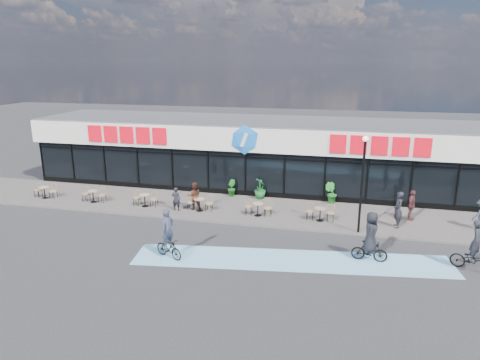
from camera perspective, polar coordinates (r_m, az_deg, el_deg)
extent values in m
plane|color=#28282B|center=(21.47, -3.44, -7.81)|extent=(120.00, 120.00, 0.00)
cube|color=#5D5653|center=(25.49, -0.52, -3.80)|extent=(44.00, 5.00, 0.10)
cube|color=#6FB2D1|center=(19.40, 6.83, -10.57)|extent=(14.17, 4.13, 0.01)
cube|color=black|center=(30.23, 1.99, 2.18)|extent=(30.00, 6.00, 3.00)
cube|color=beige|center=(29.65, 1.97, 6.35)|extent=(30.60, 6.30, 1.50)
cube|color=#47474C|center=(29.67, 2.04, 7.92)|extent=(30.60, 6.30, 0.10)
cube|color=navy|center=(26.99, 0.73, 3.92)|extent=(30.60, 0.08, 0.18)
cube|color=black|center=(27.09, 0.73, 3.10)|extent=(30.00, 0.06, 0.08)
cube|color=black|center=(27.73, 0.72, -1.85)|extent=(30.00, 0.10, 0.40)
cube|color=red|center=(29.40, -14.86, 5.86)|extent=(5.63, 0.18, 1.10)
cube|color=red|center=(26.05, 18.08, 4.40)|extent=(5.63, 0.18, 1.10)
ellipsoid|color=blue|center=(26.60, 0.61, 5.39)|extent=(1.90, 0.24, 1.90)
cylinder|color=black|center=(33.88, -24.88, 2.19)|extent=(0.10, 0.10, 3.00)
cylinder|color=black|center=(32.40, -21.40, 2.01)|extent=(0.10, 0.10, 3.00)
cylinder|color=black|center=(31.06, -17.59, 1.81)|extent=(0.10, 0.10, 3.00)
cylinder|color=black|center=(29.87, -13.46, 1.58)|extent=(0.10, 0.10, 3.00)
cylinder|color=black|center=(28.84, -9.02, 1.33)|extent=(0.10, 0.10, 3.00)
cylinder|color=black|center=(28.00, -4.28, 1.05)|extent=(0.10, 0.10, 3.00)
cylinder|color=black|center=(27.36, 0.72, 0.74)|extent=(0.10, 0.10, 3.00)
cylinder|color=black|center=(26.94, 5.91, 0.42)|extent=(0.10, 0.10, 3.00)
cylinder|color=black|center=(26.75, 11.22, 0.09)|extent=(0.10, 0.10, 3.00)
cylinder|color=black|center=(26.79, 16.57, -0.25)|extent=(0.10, 0.10, 3.00)
cylinder|color=black|center=(27.06, 21.85, -0.57)|extent=(0.10, 0.10, 3.00)
cylinder|color=black|center=(27.56, 26.98, -0.89)|extent=(0.10, 0.10, 3.00)
cylinder|color=black|center=(22.01, 15.91, -1.00)|extent=(0.12, 0.12, 4.72)
sphere|color=#FFF2CC|center=(21.46, 16.40, 5.31)|extent=(0.28, 0.28, 0.28)
cylinder|color=tan|center=(29.70, -24.70, -0.88)|extent=(0.60, 0.60, 0.04)
cylinder|color=black|center=(29.80, -24.62, -1.52)|extent=(0.06, 0.06, 0.70)
cylinder|color=black|center=(29.90, -24.54, -2.18)|extent=(0.40, 0.40, 0.02)
cylinder|color=tan|center=(27.74, -19.06, -1.39)|extent=(0.60, 0.60, 0.04)
cylinder|color=black|center=(27.84, -18.99, -2.08)|extent=(0.06, 0.06, 0.70)
cylinder|color=black|center=(27.95, -18.93, -2.78)|extent=(0.40, 0.40, 0.02)
cylinder|color=tan|center=(26.09, -12.63, -1.95)|extent=(0.60, 0.60, 0.04)
cylinder|color=black|center=(26.19, -12.59, -2.68)|extent=(0.06, 0.06, 0.70)
cylinder|color=black|center=(26.31, -12.54, -3.42)|extent=(0.40, 0.40, 0.02)
cylinder|color=tan|center=(24.81, -5.44, -2.55)|extent=(0.60, 0.60, 0.04)
cylinder|color=black|center=(24.92, -5.42, -3.31)|extent=(0.06, 0.06, 0.70)
cylinder|color=black|center=(25.04, -5.40, -4.09)|extent=(0.40, 0.40, 0.02)
cylinder|color=tan|center=(23.96, 2.41, -3.16)|extent=(0.60, 0.60, 0.04)
cylinder|color=black|center=(24.07, 2.40, -3.95)|extent=(0.06, 0.06, 0.70)
cylinder|color=black|center=(24.19, 2.39, -4.75)|extent=(0.40, 0.40, 0.02)
cylinder|color=tan|center=(23.58, 10.67, -3.73)|extent=(0.60, 0.60, 0.04)
cylinder|color=black|center=(23.70, 10.63, -4.53)|extent=(0.06, 0.06, 0.70)
cylinder|color=black|center=(23.83, 10.58, -5.34)|extent=(0.40, 0.40, 0.02)
imported|color=#1A5D1A|center=(27.48, -1.17, -1.05)|extent=(0.71, 0.75, 1.08)
imported|color=#195824|center=(27.01, 2.70, -1.14)|extent=(0.94, 0.94, 1.29)
imported|color=#1F6C22|center=(26.65, 12.02, -1.71)|extent=(0.86, 0.77, 1.29)
imported|color=black|center=(25.07, -8.51, -2.51)|extent=(0.53, 0.37, 1.39)
imported|color=#4F2A1C|center=(25.11, -6.12, -2.11)|extent=(0.94, 0.82, 1.63)
imported|color=black|center=(23.70, 20.32, -3.74)|extent=(0.56, 0.76, 1.93)
imported|color=brown|center=(25.09, 21.89, -3.14)|extent=(0.69, 1.07, 1.69)
imported|color=black|center=(19.86, 16.86, -9.05)|extent=(1.58, 0.56, 0.93)
imported|color=black|center=(19.51, 17.07, -6.64)|extent=(0.65, 0.94, 1.83)
imported|color=black|center=(20.64, 28.70, -9.37)|extent=(1.93, 1.35, 0.96)
imported|color=#22232A|center=(20.32, 29.02, -7.13)|extent=(0.67, 0.78, 1.81)
imported|color=black|center=(19.56, -9.48, -8.95)|extent=(1.60, 1.05, 0.93)
imported|color=#33384F|center=(19.20, -9.60, -6.49)|extent=(0.68, 0.79, 1.84)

